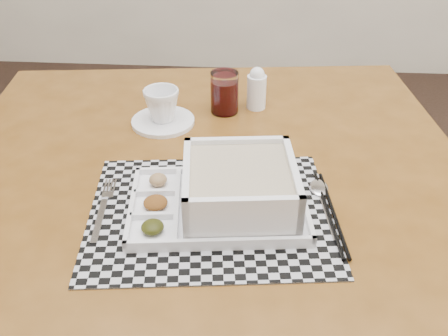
{
  "coord_description": "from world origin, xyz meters",
  "views": [
    {
      "loc": [
        0.09,
        -0.82,
        1.4
      ],
      "look_at": [
        0.04,
        -0.05,
        0.87
      ],
      "focal_mm": 40.0,
      "sensor_mm": 36.0,
      "label": 1
    }
  ],
  "objects_px": {
    "cup": "(162,105)",
    "juice_glass": "(224,94)",
    "dining_table": "(210,206)",
    "creamer_bottle": "(257,89)",
    "serving_tray": "(233,193)"
  },
  "relations": [
    {
      "from": "dining_table",
      "to": "creamer_bottle",
      "type": "bearing_deg",
      "value": 73.4
    },
    {
      "from": "juice_glass",
      "to": "creamer_bottle",
      "type": "distance_m",
      "value": 0.08
    },
    {
      "from": "creamer_bottle",
      "to": "juice_glass",
      "type": "bearing_deg",
      "value": -160.44
    },
    {
      "from": "juice_glass",
      "to": "creamer_bottle",
      "type": "bearing_deg",
      "value": 19.56
    },
    {
      "from": "creamer_bottle",
      "to": "dining_table",
      "type": "bearing_deg",
      "value": -106.6
    },
    {
      "from": "cup",
      "to": "juice_glass",
      "type": "bearing_deg",
      "value": 19.33
    },
    {
      "from": "cup",
      "to": "dining_table",
      "type": "bearing_deg",
      "value": -64.67
    },
    {
      "from": "dining_table",
      "to": "serving_tray",
      "type": "height_order",
      "value": "serving_tray"
    },
    {
      "from": "dining_table",
      "to": "creamer_bottle",
      "type": "height_order",
      "value": "creamer_bottle"
    },
    {
      "from": "dining_table",
      "to": "cup",
      "type": "distance_m",
      "value": 0.28
    },
    {
      "from": "dining_table",
      "to": "juice_glass",
      "type": "distance_m",
      "value": 0.3
    },
    {
      "from": "dining_table",
      "to": "juice_glass",
      "type": "bearing_deg",
      "value": 87.42
    },
    {
      "from": "juice_glass",
      "to": "creamer_bottle",
      "type": "relative_size",
      "value": 0.96
    },
    {
      "from": "serving_tray",
      "to": "juice_glass",
      "type": "distance_m",
      "value": 0.39
    },
    {
      "from": "cup",
      "to": "juice_glass",
      "type": "height_order",
      "value": "juice_glass"
    }
  ]
}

